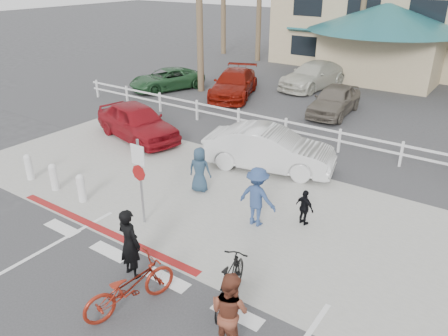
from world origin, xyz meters
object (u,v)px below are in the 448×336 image
Objects in this scene: sign_post at (141,178)px; car_red_compact at (137,122)px; bike_black at (230,282)px; car_white_sedan at (269,149)px; bike_red at (130,286)px.

sign_post reaches higher than car_red_compact.
car_white_sedan is (-2.82, 6.72, 0.21)m from bike_black.
bike_red is at bearing -50.32° from sign_post.
bike_black is (1.70, 1.35, 0.00)m from bike_red.
sign_post reaches higher than bike_black.
bike_black is 0.41× the size of car_red_compact.
car_red_compact is (-5.04, 4.84, -0.67)m from sign_post.
car_red_compact is at bearing -29.84° from bike_red.
car_white_sedan is at bearing -65.93° from bike_red.
car_white_sedan is 6.20m from car_red_compact.
bike_black is at bearing -110.24° from car_red_compact.
bike_black is 7.29m from car_white_sedan.
bike_red and bike_black have the same top height.
bike_black is 0.40× the size of car_white_sedan.
bike_black is at bearing -19.13° from sign_post.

